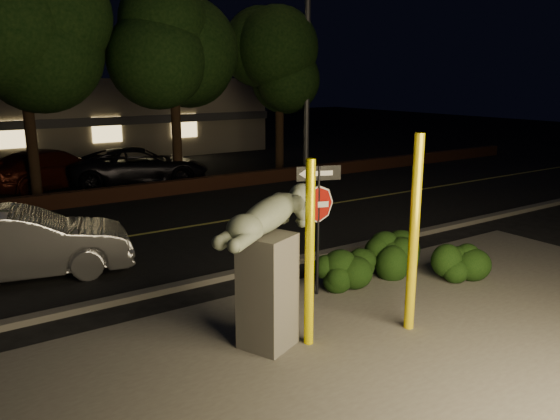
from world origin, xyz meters
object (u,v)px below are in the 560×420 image
object	(u,v)px
yellow_pole_left	(310,255)
parked_car_darkred	(53,169)
sculpture	(269,254)
parked_car_dark	(140,166)
streetlight	(302,10)
yellow_pole_right	(414,235)
silver_sedan	(18,244)
signpost	(318,205)

from	to	relation	value
yellow_pole_left	parked_car_darkred	xyz separation A→B (m)	(-0.53, 15.10, -0.71)
sculpture	parked_car_dark	distance (m)	14.06
yellow_pole_left	streetlight	bearing A→B (deg)	54.54
yellow_pole_right	silver_sedan	xyz separation A→B (m)	(-4.87, 6.09, -0.88)
silver_sedan	streetlight	bearing A→B (deg)	-49.80
yellow_pole_left	parked_car_dark	bearing A→B (deg)	80.34
signpost	streetlight	xyz separation A→B (m)	(7.24, 10.51, 4.82)
yellow_pole_left	parked_car_darkred	world-z (taller)	yellow_pole_left
yellow_pole_left	silver_sedan	world-z (taller)	yellow_pole_left
yellow_pole_right	streetlight	world-z (taller)	streetlight
signpost	parked_car_dark	xyz separation A→B (m)	(1.07, 12.55, -1.04)
signpost	parked_car_darkred	distance (m)	13.77
sculpture	silver_sedan	xyz separation A→B (m)	(-2.66, 5.30, -0.75)
parked_car_darkred	parked_car_dark	xyz separation A→B (m)	(2.92, -1.06, -0.02)
sculpture	streetlight	world-z (taller)	streetlight
yellow_pole_right	parked_car_darkred	world-z (taller)	yellow_pole_right
sculpture	parked_car_darkred	distance (m)	14.81
silver_sedan	parked_car_dark	distance (m)	10.11
silver_sedan	parked_car_dark	xyz separation A→B (m)	(5.57, 8.43, -0.01)
yellow_pole_left	silver_sedan	size ratio (longest dim) A/B	0.65
streetlight	silver_sedan	xyz separation A→B (m)	(-11.74, -6.40, -5.85)
yellow_pole_left	parked_car_dark	xyz separation A→B (m)	(2.39, 14.04, -0.73)
signpost	sculpture	distance (m)	2.20
parked_car_dark	yellow_pole_right	bearing A→B (deg)	-168.16
streetlight	yellow_pole_right	bearing A→B (deg)	-106.04
signpost	streetlight	bearing A→B (deg)	74.60
yellow_pole_left	sculpture	distance (m)	0.61
silver_sedan	sculpture	bearing A→B (deg)	-141.73
yellow_pole_right	signpost	size ratio (longest dim) A/B	1.30
yellow_pole_right	parked_car_darkred	bearing A→B (deg)	98.09
signpost	parked_car_darkred	world-z (taller)	signpost
streetlight	parked_car_darkred	xyz separation A→B (m)	(-9.08, 3.09, -5.84)
sculpture	parked_car_dark	xyz separation A→B (m)	(2.91, 13.73, -0.76)
signpost	silver_sedan	xyz separation A→B (m)	(-4.50, 4.12, -1.03)
yellow_pole_left	yellow_pole_right	bearing A→B (deg)	-16.11
yellow_pole_right	sculpture	world-z (taller)	yellow_pole_right
parked_car_darkred	yellow_pole_left	bearing A→B (deg)	164.01
sculpture	parked_car_darkred	world-z (taller)	sculpture
yellow_pole_left	streetlight	size ratio (longest dim) A/B	0.26
parked_car_dark	sculpture	bearing A→B (deg)	-177.37
yellow_pole_right	streetlight	bearing A→B (deg)	61.21
parked_car_darkred	yellow_pole_right	bearing A→B (deg)	170.10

